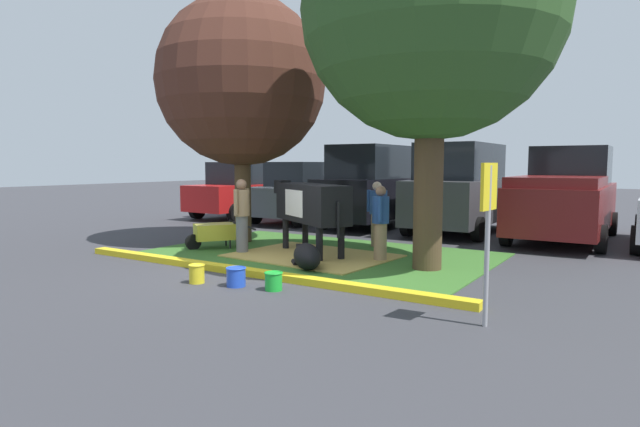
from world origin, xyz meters
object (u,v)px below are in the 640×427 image
(cow_holstein, at_px, (310,203))
(bucket_blue, at_px, (236,276))
(bucket_yellow, at_px, (197,273))
(suv_dark_grey, at_px, (460,188))
(bucket_green, at_px, (274,281))
(person_visitor_near, at_px, (380,221))
(parking_sign, at_px, (488,212))
(shade_tree_left, at_px, (241,82))
(wheelbarrow, at_px, (214,232))
(shade_tree_right, at_px, (432,9))
(calf_lying, at_px, (307,256))
(pickup_truck_maroon, at_px, (565,197))
(suv_black, at_px, (374,186))
(sedan_red, at_px, (243,190))
(sedan_blue, at_px, (302,193))
(person_visitor_far, at_px, (377,212))
(person_handler, at_px, (242,214))

(cow_holstein, distance_m, bucket_blue, 3.31)
(bucket_yellow, xyz_separation_m, suv_dark_grey, (1.64, 8.57, 1.11))
(bucket_green, xyz_separation_m, suv_dark_grey, (0.28, 8.28, 1.12))
(person_visitor_near, relative_size, parking_sign, 0.77)
(shade_tree_left, bearing_deg, person_visitor_near, -7.12)
(wheelbarrow, bearing_deg, bucket_green, -33.75)
(shade_tree_right, height_order, bucket_yellow, shade_tree_right)
(parking_sign, bearing_deg, calf_lying, 155.69)
(suv_dark_grey, bearing_deg, pickup_truck_maroon, 1.13)
(wheelbarrow, xyz_separation_m, suv_black, (1.13, 5.89, 0.88))
(calf_lying, height_order, bucket_blue, calf_lying)
(sedan_red, bearing_deg, calf_lying, -42.09)
(bucket_yellow, distance_m, suv_dark_grey, 8.80)
(calf_lying, distance_m, sedan_blue, 8.06)
(cow_holstein, distance_m, wheelbarrow, 2.46)
(parking_sign, distance_m, suv_dark_grey, 8.84)
(calf_lying, bearing_deg, shade_tree_left, 149.36)
(shade_tree_left, distance_m, suv_dark_grey, 6.74)
(shade_tree_right, distance_m, pickup_truck_maroon, 6.78)
(wheelbarrow, height_order, sedan_blue, sedan_blue)
(person_visitor_near, relative_size, bucket_yellow, 4.89)
(bucket_green, relative_size, suv_dark_grey, 0.06)
(bucket_yellow, relative_size, sedan_red, 0.07)
(suv_black, bearing_deg, parking_sign, -55.55)
(cow_holstein, relative_size, parking_sign, 1.45)
(bucket_blue, distance_m, suv_dark_grey, 8.52)
(bucket_green, height_order, pickup_truck_maroon, pickup_truck_maroon)
(shade_tree_right, distance_m, bucket_green, 5.52)
(sedan_red, relative_size, pickup_truck_maroon, 0.81)
(wheelbarrow, distance_m, sedan_blue, 6.02)
(shade_tree_right, xyz_separation_m, parking_sign, (1.84, -2.84, -3.30))
(bucket_blue, bearing_deg, shade_tree_right, 54.41)
(cow_holstein, bearing_deg, suv_black, 102.12)
(person_visitor_near, height_order, person_visitor_far, person_visitor_far)
(parking_sign, bearing_deg, sedan_red, 143.10)
(person_visitor_near, xyz_separation_m, bucket_green, (-0.34, -3.04, -0.66))
(sedan_blue, bearing_deg, person_handler, -67.03)
(person_visitor_near, xyz_separation_m, wheelbarrow, (-3.94, -0.63, -0.43))
(cow_holstein, xyz_separation_m, wheelbarrow, (-2.28, -0.57, -0.72))
(suv_black, xyz_separation_m, pickup_truck_maroon, (5.45, 0.04, -0.16))
(calf_lying, distance_m, bucket_yellow, 2.13)
(suv_black, height_order, pickup_truck_maroon, suv_black)
(parking_sign, xyz_separation_m, bucket_yellow, (-4.62, -0.25, -1.23))
(bucket_green, bearing_deg, suv_black, 106.55)
(cow_holstein, relative_size, bucket_green, 9.76)
(person_visitor_far, bearing_deg, suv_dark_grey, 77.01)
(bucket_blue, distance_m, sedan_blue, 9.48)
(suv_black, bearing_deg, bucket_yellow, -82.70)
(person_handler, bearing_deg, suv_dark_grey, 64.32)
(person_visitor_near, distance_m, bucket_green, 3.13)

